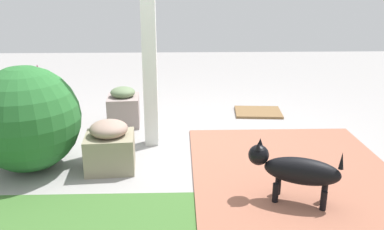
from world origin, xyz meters
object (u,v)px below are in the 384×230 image
(terracotta_pot_tall, at_px, (1,123))
(dog, at_px, (295,170))
(porch_pillar, at_px, (149,35))
(stone_planter_mid, at_px, (110,147))
(round_shrub, at_px, (26,119))
(stone_planter_nearest, at_px, (124,108))
(terracotta_pot_spiky, at_px, (41,95))
(doormat, at_px, (258,112))

(terracotta_pot_tall, relative_size, dog, 0.84)
(porch_pillar, bearing_deg, stone_planter_mid, 60.65)
(porch_pillar, xyz_separation_m, terracotta_pot_tall, (1.59, -0.10, -0.92))
(round_shrub, bearing_deg, stone_planter_nearest, -120.55)
(dog, bearing_deg, round_shrub, -17.23)
(terracotta_pot_spiky, bearing_deg, dog, 141.72)
(porch_pillar, height_order, doormat, porch_pillar)
(terracotta_pot_tall, bearing_deg, terracotta_pot_spiky, -108.35)
(stone_planter_mid, height_order, terracotta_pot_spiky, terracotta_pot_spiky)
(terracotta_pot_tall, bearing_deg, dog, 153.85)
(terracotta_pot_spiky, bearing_deg, porch_pillar, 151.40)
(porch_pillar, xyz_separation_m, stone_planter_nearest, (0.37, -0.61, -0.92))
(terracotta_pot_tall, distance_m, dog, 3.06)
(dog, bearing_deg, stone_planter_mid, -23.45)
(stone_planter_nearest, xyz_separation_m, round_shrub, (0.69, 1.17, 0.26))
(round_shrub, distance_m, terracotta_pot_tall, 0.89)
(porch_pillar, distance_m, terracotta_pot_tall, 1.84)
(terracotta_pot_spiky, xyz_separation_m, terracotta_pot_tall, (0.22, 0.65, -0.13))
(stone_planter_nearest, bearing_deg, terracotta_pot_spiky, -7.94)
(porch_pillar, height_order, stone_planter_mid, porch_pillar)
(terracotta_pot_spiky, bearing_deg, doormat, -174.61)
(stone_planter_nearest, relative_size, terracotta_pot_tall, 0.80)
(round_shrub, distance_m, terracotta_pot_spiky, 1.35)
(round_shrub, height_order, doormat, round_shrub)
(terracotta_pot_spiky, relative_size, doormat, 1.21)
(round_shrub, height_order, terracotta_pot_spiky, round_shrub)
(stone_planter_mid, height_order, terracotta_pot_tall, terracotta_pot_tall)
(stone_planter_nearest, height_order, terracotta_pot_spiky, terracotta_pot_spiky)
(stone_planter_nearest, distance_m, dog, 2.41)
(doormat, bearing_deg, porch_pillar, 37.35)
(terracotta_pot_spiky, height_order, dog, terracotta_pot_spiky)
(porch_pillar, distance_m, dog, 1.90)
(dog, relative_size, doormat, 1.17)
(stone_planter_mid, bearing_deg, porch_pillar, -119.35)
(stone_planter_mid, height_order, round_shrub, round_shrub)
(terracotta_pot_tall, height_order, dog, terracotta_pot_tall)
(stone_planter_mid, bearing_deg, terracotta_pot_spiky, -52.49)
(terracotta_pot_tall, distance_m, doormat, 3.05)
(dog, bearing_deg, porch_pillar, -47.16)
(terracotta_pot_spiky, height_order, terracotta_pot_tall, terracotta_pot_spiky)
(stone_planter_nearest, relative_size, round_shrub, 0.49)
(stone_planter_mid, distance_m, dog, 1.63)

